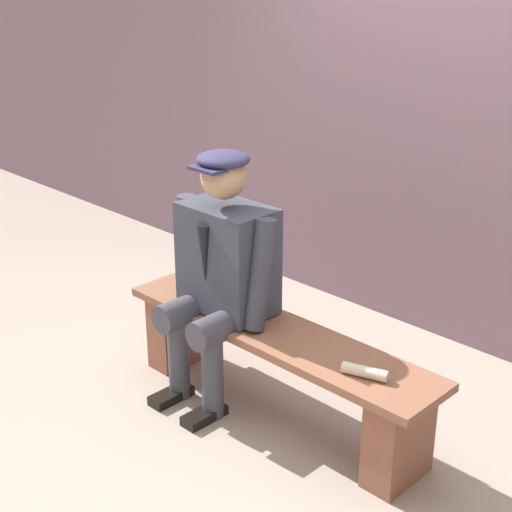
# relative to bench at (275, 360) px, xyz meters

# --- Properties ---
(ground_plane) EXTENTS (30.00, 30.00, 0.00)m
(ground_plane) POSITION_rel_bench_xyz_m (0.00, 0.00, -0.30)
(ground_plane) COLOR gray
(bench) EXTENTS (1.79, 0.39, 0.47)m
(bench) POSITION_rel_bench_xyz_m (0.00, 0.00, 0.00)
(bench) COLOR brown
(bench) RESTS_ON ground
(seated_man) EXTENTS (0.63, 0.57, 1.30)m
(seated_man) POSITION_rel_bench_xyz_m (0.33, 0.05, 0.42)
(seated_man) COLOR #363A46
(seated_man) RESTS_ON ground
(rolled_magazine) EXTENTS (0.21, 0.11, 0.05)m
(rolled_magazine) POSITION_rel_bench_xyz_m (-0.58, 0.05, 0.19)
(rolled_magazine) COLOR beige
(rolled_magazine) RESTS_ON bench
(stadium_wall) EXTENTS (12.00, 0.24, 2.52)m
(stadium_wall) POSITION_rel_bench_xyz_m (0.00, -1.43, 0.96)
(stadium_wall) COLOR #6F5563
(stadium_wall) RESTS_ON ground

